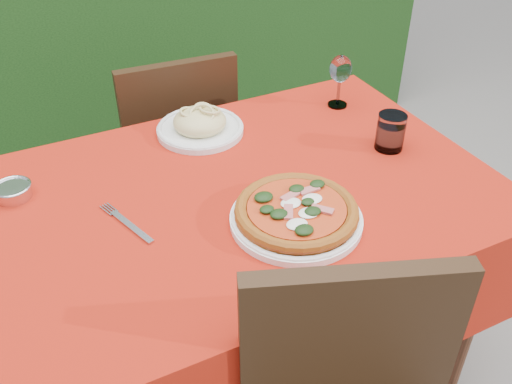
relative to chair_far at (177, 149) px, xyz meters
name	(u,v)px	position (x,y,z in m)	size (l,w,h in m)	color
ground	(244,376)	(-0.05, -0.64, -0.49)	(60.00, 60.00, 0.00)	slate
dining_table	(241,237)	(-0.05, -0.64, 0.10)	(1.26, 0.86, 0.75)	#482517
chair_far	(177,149)	(0.00, 0.00, 0.00)	(0.41, 0.41, 0.86)	black
pizza_plate	(296,213)	(0.01, -0.81, 0.28)	(0.32, 0.32, 0.06)	white
pasta_plate	(200,125)	(-0.03, -0.34, 0.28)	(0.25, 0.25, 0.07)	silver
water_glass	(390,133)	(0.40, -0.65, 0.30)	(0.08, 0.08, 0.10)	silver
wine_glass	(340,71)	(0.41, -0.37, 0.37)	(0.07, 0.07, 0.16)	silver
fork	(132,227)	(-0.33, -0.67, 0.26)	(0.03, 0.20, 0.01)	#B8B9C0
steel_ramekin	(13,192)	(-0.55, -0.43, 0.27)	(0.08, 0.08, 0.03)	silver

